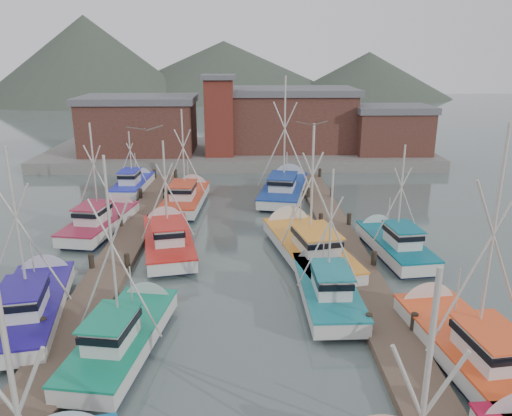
{
  "coord_description": "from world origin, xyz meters",
  "views": [
    {
      "loc": [
        0.63,
        -21.06,
        12.04
      ],
      "look_at": [
        1.37,
        8.98,
        2.6
      ],
      "focal_mm": 35.0,
      "sensor_mm": 36.0,
      "label": 1
    }
  ],
  "objects_px": {
    "lookout_tower": "(219,115)",
    "boat_4": "(126,333)",
    "boat_8": "(168,238)",
    "boat_12": "(187,197)"
  },
  "relations": [
    {
      "from": "lookout_tower",
      "to": "boat_12",
      "type": "xyz_separation_m",
      "value": [
        -2.07,
        -14.82,
        -4.87
      ]
    },
    {
      "from": "lookout_tower",
      "to": "boat_8",
      "type": "height_order",
      "value": "lookout_tower"
    },
    {
      "from": "lookout_tower",
      "to": "boat_4",
      "type": "bearing_deg",
      "value": -93.85
    },
    {
      "from": "lookout_tower",
      "to": "boat_8",
      "type": "bearing_deg",
      "value": -95.33
    },
    {
      "from": "boat_4",
      "to": "boat_8",
      "type": "relative_size",
      "value": 0.96
    },
    {
      "from": "lookout_tower",
      "to": "boat_12",
      "type": "height_order",
      "value": "lookout_tower"
    },
    {
      "from": "boat_4",
      "to": "boat_12",
      "type": "relative_size",
      "value": 1.0
    },
    {
      "from": "boat_8",
      "to": "boat_12",
      "type": "distance_m",
      "value": 9.41
    },
    {
      "from": "boat_4",
      "to": "boat_8",
      "type": "bearing_deg",
      "value": 98.14
    },
    {
      "from": "boat_8",
      "to": "boat_4",
      "type": "bearing_deg",
      "value": -102.11
    }
  ]
}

